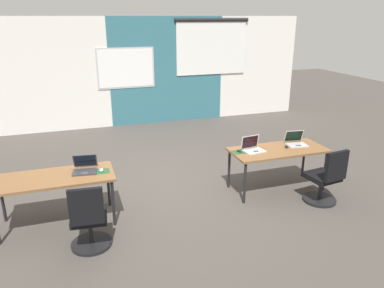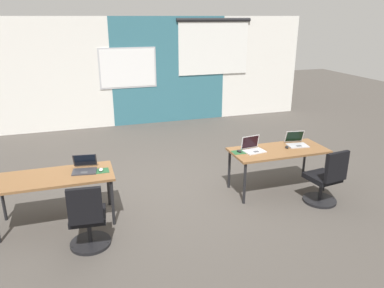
{
  "view_description": "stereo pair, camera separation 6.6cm",
  "coord_description": "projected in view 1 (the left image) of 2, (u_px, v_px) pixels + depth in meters",
  "views": [
    {
      "loc": [
        -1.42,
        -5.56,
        2.8
      ],
      "look_at": [
        0.34,
        -0.3,
        0.86
      ],
      "focal_mm": 34.43,
      "sensor_mm": 36.0,
      "label": 1
    },
    {
      "loc": [
        -1.36,
        -5.58,
        2.8
      ],
      "look_at": [
        0.34,
        -0.3,
        0.86
      ],
      "focal_mm": 34.43,
      "sensor_mm": 36.0,
      "label": 2
    }
  ],
  "objects": [
    {
      "name": "mousepad_near_left_inner",
      "position": [
        101.0,
        171.0,
        5.2
      ],
      "size": [
        0.22,
        0.19,
        0.0
      ],
      "color": "#23512D",
      "rests_on": "desk_near_left"
    },
    {
      "name": "ground_plane",
      "position": [
        167.0,
        188.0,
        6.33
      ],
      "size": [
        24.0,
        24.0,
        0.0
      ],
      "color": "#47423D"
    },
    {
      "name": "chair_near_right_end",
      "position": [
        325.0,
        181.0,
        5.71
      ],
      "size": [
        0.52,
        0.56,
        0.92
      ],
      "rotation": [
        0.0,
        0.0,
        3.27
      ],
      "color": "black",
      "rests_on": "ground"
    },
    {
      "name": "chair_near_left_inner",
      "position": [
        89.0,
        222.0,
        4.57
      ],
      "size": [
        0.52,
        0.56,
        0.92
      ],
      "rotation": [
        0.0,
        0.0,
        3.05
      ],
      "color": "black",
      "rests_on": "ground"
    },
    {
      "name": "mouse_near_right_end",
      "position": [
        286.0,
        147.0,
        6.14
      ],
      "size": [
        0.09,
        0.11,
        0.03
      ],
      "color": "black",
      "rests_on": "desk_near_right"
    },
    {
      "name": "desk_near_left",
      "position": [
        54.0,
        181.0,
        5.05
      ],
      "size": [
        1.6,
        0.7,
        0.72
      ],
      "color": "brown",
      "rests_on": "ground"
    },
    {
      "name": "laptop_near_left_inner",
      "position": [
        85.0,
        168.0,
        5.2
      ],
      "size": [
        0.37,
        0.37,
        0.22
      ],
      "rotation": [
        0.0,
        0.0,
        -0.14
      ],
      "color": "#333338",
      "rests_on": "desk_near_left"
    },
    {
      "name": "back_wall_assembly",
      "position": [
        127.0,
        72.0,
        9.64
      ],
      "size": [
        10.0,
        0.27,
        2.8
      ],
      "color": "silver",
      "rests_on": "ground"
    },
    {
      "name": "desk_near_right",
      "position": [
        278.0,
        152.0,
        6.1
      ],
      "size": [
        1.6,
        0.7,
        0.72
      ],
      "color": "brown",
      "rests_on": "ground"
    },
    {
      "name": "mouse_near_right_inner",
      "position": [
        239.0,
        151.0,
        5.93
      ],
      "size": [
        0.08,
        0.11,
        0.03
      ],
      "color": "black",
      "rests_on": "mousepad_near_right_inner"
    },
    {
      "name": "laptop_near_right_end",
      "position": [
        296.0,
        142.0,
        6.27
      ],
      "size": [
        0.37,
        0.35,
        0.23
      ],
      "rotation": [
        0.0,
        0.0,
        -0.14
      ],
      "color": "#B7B7BC",
      "rests_on": "desk_near_right"
    },
    {
      "name": "mousepad_near_right_inner",
      "position": [
        239.0,
        152.0,
        5.94
      ],
      "size": [
        0.22,
        0.19,
        0.0
      ],
      "color": "#23512D",
      "rests_on": "desk_near_right"
    },
    {
      "name": "mouse_near_left_inner",
      "position": [
        101.0,
        170.0,
        5.19
      ],
      "size": [
        0.07,
        0.11,
        0.03
      ],
      "color": "silver",
      "rests_on": "mousepad_near_left_inner"
    },
    {
      "name": "laptop_near_right_inner",
      "position": [
        253.0,
        148.0,
        5.99
      ],
      "size": [
        0.36,
        0.31,
        0.24
      ],
      "rotation": [
        0.0,
        0.0,
        0.14
      ],
      "color": "silver",
      "rests_on": "desk_near_right"
    }
  ]
}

